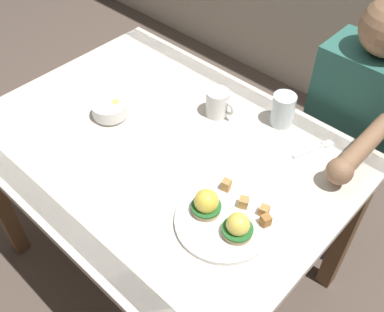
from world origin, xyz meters
name	(u,v)px	position (x,y,z in m)	size (l,w,h in m)	color
ground_plane	(169,263)	(0.00, 0.00, 0.00)	(6.00, 6.00, 0.00)	brown
dining_table	(162,166)	(0.00, 0.00, 0.63)	(1.20, 0.90, 0.74)	silver
eggs_benedict_plate	(223,217)	(0.35, -0.10, 0.77)	(0.27, 0.27, 0.09)	white
fruit_bowl	(110,110)	(-0.22, -0.02, 0.77)	(0.12, 0.12, 0.06)	white
coffee_mug	(218,102)	(0.04, 0.24, 0.79)	(0.11, 0.08, 0.09)	white
fork	(316,148)	(0.38, 0.32, 0.74)	(0.07, 0.15, 0.00)	silver
water_glass_near	(283,111)	(0.23, 0.35, 0.79)	(0.08, 0.08, 0.11)	silver
diner_person	(353,128)	(0.39, 0.60, 0.65)	(0.34, 0.54, 1.14)	#33333D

